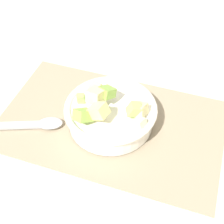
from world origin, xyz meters
The scene contains 4 objects.
ground_plane centered at (0.00, 0.00, 0.00)m, with size 2.40×2.40×0.00m, color silver.
placemat centered at (0.00, 0.00, 0.00)m, with size 0.51×0.31×0.01m, color gray.
salad_bowl centered at (0.00, 0.00, 0.04)m, with size 0.21×0.21×0.10m.
serving_spoon centered at (-0.16, -0.07, 0.01)m, with size 0.19×0.10×0.01m.
Camera 1 is at (0.16, -0.48, 0.58)m, focal length 53.03 mm.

